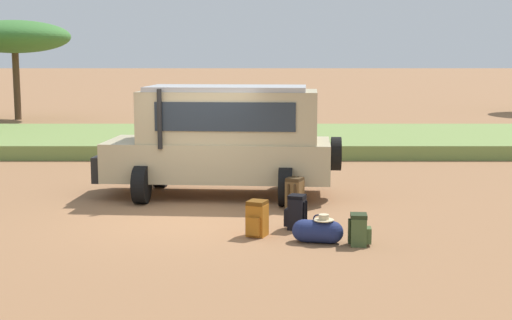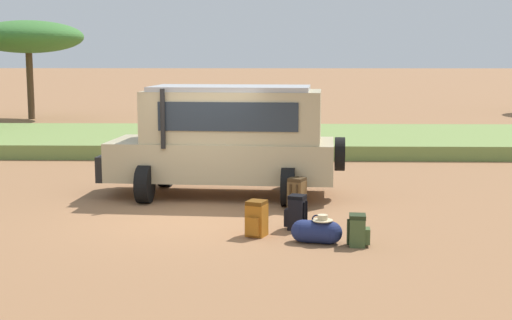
{
  "view_description": "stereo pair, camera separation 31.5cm",
  "coord_description": "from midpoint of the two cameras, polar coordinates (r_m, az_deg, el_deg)",
  "views": [
    {
      "loc": [
        1.25,
        -13.36,
        3.1
      ],
      "look_at": [
        1.21,
        0.91,
        1.0
      ],
      "focal_mm": 50.0,
      "sensor_mm": 36.0,
      "label": 1
    },
    {
      "loc": [
        1.57,
        -13.35,
        3.1
      ],
      "look_at": [
        1.21,
        0.91,
        1.0
      ],
      "focal_mm": 50.0,
      "sensor_mm": 36.0,
      "label": 2
    }
  ],
  "objects": [
    {
      "name": "ground_plane",
      "position": [
        13.78,
        -5.71,
        -4.67
      ],
      "size": [
        320.0,
        320.0,
        0.0
      ],
      "primitive_type": "plane",
      "color": "#936642"
    },
    {
      "name": "grass_bank",
      "position": [
        24.59,
        -3.1,
        1.64
      ],
      "size": [
        120.0,
        7.0,
        0.44
      ],
      "color": "olive",
      "rests_on": "ground_plane"
    },
    {
      "name": "safari_vehicle",
      "position": [
        15.74,
        -3.02,
        1.77
      ],
      "size": [
        5.42,
        2.98,
        2.44
      ],
      "color": "tan",
      "rests_on": "ground_plane"
    },
    {
      "name": "backpack_beside_front_wheel",
      "position": [
        14.42,
        2.69,
        -2.74
      ],
      "size": [
        0.41,
        0.47,
        0.66
      ],
      "color": "brown",
      "rests_on": "ground_plane"
    },
    {
      "name": "backpack_cluster_center",
      "position": [
        11.86,
        7.68,
        -5.59
      ],
      "size": [
        0.39,
        0.34,
        0.53
      ],
      "color": "#42562D",
      "rests_on": "ground_plane"
    },
    {
      "name": "backpack_near_rear_wheel",
      "position": [
        12.82,
        2.73,
        -4.23
      ],
      "size": [
        0.43,
        0.37,
        0.63
      ],
      "color": "black",
      "rests_on": "ground_plane"
    },
    {
      "name": "backpack_outermost",
      "position": [
        12.34,
        -0.47,
        -4.73
      ],
      "size": [
        0.41,
        0.47,
        0.62
      ],
      "color": "#B26619",
      "rests_on": "ground_plane"
    },
    {
      "name": "duffel_bag_low_black_case",
      "position": [
        11.97,
        4.4,
        -5.69
      ],
      "size": [
        0.85,
        0.48,
        0.48
      ],
      "color": "navy",
      "rests_on": "ground_plane"
    },
    {
      "name": "acacia_tree_left_mid",
      "position": [
        36.58,
        -18.82,
        9.29
      ],
      "size": [
        5.34,
        4.56,
        4.77
      ],
      "color": "brown",
      "rests_on": "ground_plane"
    }
  ]
}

